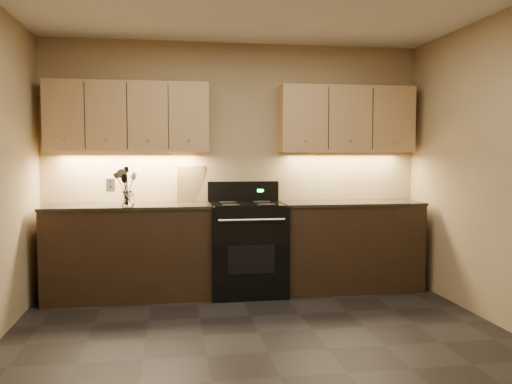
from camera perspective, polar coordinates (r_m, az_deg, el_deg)
The scene contains 15 objects.
floor at distance 4.08m, azimuth 1.30°, elevation -16.51°, with size 4.00×4.00×0.00m, color black.
wall_back at distance 5.80m, azimuth -2.20°, elevation 2.73°, with size 4.00×0.04×2.60m, color tan.
counter_left at distance 5.56m, azimuth -13.20°, elevation -6.08°, with size 1.62×0.62×0.93m.
counter_right at distance 5.85m, azimuth 9.79°, elevation -5.54°, with size 1.46×0.62×0.93m.
stove at distance 5.57m, azimuth -0.97°, elevation -5.81°, with size 0.76×0.68×1.14m.
upper_cab_left at distance 5.64m, azimuth -13.31°, elevation 7.67°, with size 1.60×0.30×0.70m, color tan.
upper_cab_right at distance 5.92m, azimuth 9.48°, elevation 7.54°, with size 1.44×0.30×0.70m, color tan.
outlet_plate at distance 5.79m, azimuth -15.07°, elevation 0.81°, with size 0.09×0.01×0.12m, color #B2B5BA.
utensil_crock at distance 5.35m, azimuth -13.35°, elevation -0.74°, with size 0.13×0.13×0.15m.
cutting_board at distance 5.74m, azimuth -6.93°, elevation 0.89°, with size 0.30×0.02×0.38m, color #DEAD77.
wooden_spoon at distance 5.33m, azimuth -13.73°, elevation 0.48°, with size 0.06×0.06×0.33m, color #DEAD77, non-canonical shape.
black_spoon at distance 5.37m, azimuth -13.44°, elevation 0.30°, with size 0.06×0.06×0.29m, color black, non-canonical shape.
black_turner at distance 5.32m, azimuth -13.39°, elevation 0.71°, with size 0.08×0.08×0.37m, color black, non-canonical shape.
steel_spatula at distance 5.34m, azimuth -13.03°, elevation 0.60°, with size 0.08×0.08×0.35m, color silver, non-canonical shape.
steel_skimmer at distance 5.31m, azimuth -13.00°, elevation 0.49°, with size 0.09×0.09×0.33m, color silver, non-canonical shape.
Camera 1 is at (-0.68, -3.76, 1.43)m, focal length 38.00 mm.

